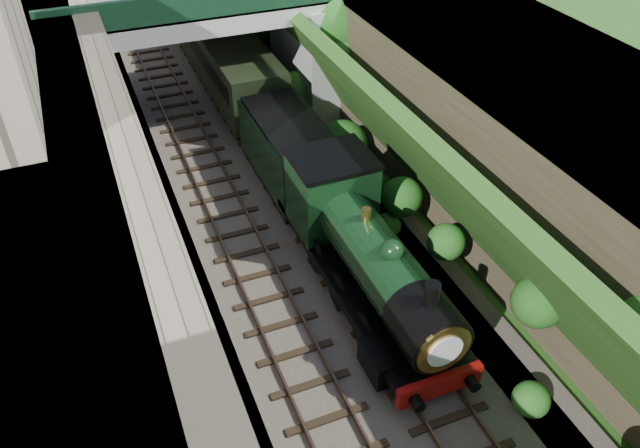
# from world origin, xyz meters

# --- Properties ---
(trackbed) EXTENTS (10.00, 90.00, 0.20)m
(trackbed) POSITION_xyz_m (0.00, 20.00, 0.10)
(trackbed) COLOR #473F38
(trackbed) RESTS_ON ground
(retaining_wall) EXTENTS (1.00, 90.00, 7.00)m
(retaining_wall) POSITION_xyz_m (-5.50, 20.00, 3.50)
(retaining_wall) COLOR #756B56
(retaining_wall) RESTS_ON ground
(street_plateau_left) EXTENTS (6.00, 90.00, 7.00)m
(street_plateau_left) POSITION_xyz_m (-9.00, 20.00, 3.50)
(street_plateau_left) COLOR #262628
(street_plateau_left) RESTS_ON ground
(street_plateau_right) EXTENTS (8.00, 90.00, 6.25)m
(street_plateau_right) POSITION_xyz_m (9.50, 20.00, 3.12)
(street_plateau_right) COLOR #262628
(street_plateau_right) RESTS_ON ground
(embankment_slope) EXTENTS (4.67, 90.00, 6.50)m
(embankment_slope) POSITION_xyz_m (4.88, 18.21, 2.56)
(embankment_slope) COLOR #1E4714
(embankment_slope) RESTS_ON ground
(track_left) EXTENTS (2.50, 90.00, 0.20)m
(track_left) POSITION_xyz_m (-2.00, 20.00, 0.25)
(track_left) COLOR black
(track_left) RESTS_ON trackbed
(track_right) EXTENTS (2.50, 90.00, 0.20)m
(track_right) POSITION_xyz_m (1.20, 20.00, 0.25)
(track_right) COLOR black
(track_right) RESTS_ON trackbed
(road_bridge) EXTENTS (16.00, 6.40, 7.25)m
(road_bridge) POSITION_xyz_m (0.94, 24.00, 4.08)
(road_bridge) COLOR gray
(road_bridge) RESTS_ON ground
(tree) EXTENTS (3.60, 3.80, 6.60)m
(tree) POSITION_xyz_m (5.91, 22.03, 4.65)
(tree) COLOR black
(tree) RESTS_ON ground
(locomotive) EXTENTS (3.10, 10.23, 3.83)m
(locomotive) POSITION_xyz_m (1.20, 8.92, 1.89)
(locomotive) COLOR black
(locomotive) RESTS_ON trackbed
(tender) EXTENTS (2.70, 6.00, 3.05)m
(tender) POSITION_xyz_m (1.20, 16.28, 1.62)
(tender) COLOR black
(tender) RESTS_ON trackbed
(coach_front) EXTENTS (2.90, 18.00, 3.70)m
(coach_front) POSITION_xyz_m (1.20, 28.88, 2.05)
(coach_front) COLOR black
(coach_front) RESTS_ON trackbed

